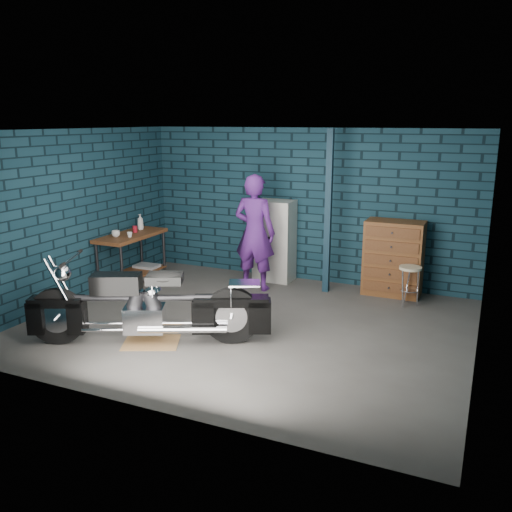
{
  "coord_description": "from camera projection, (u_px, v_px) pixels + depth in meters",
  "views": [
    {
      "loc": [
        3.02,
        -6.55,
        2.84
      ],
      "look_at": [
        -0.01,
        0.3,
        0.94
      ],
      "focal_mm": 38.0,
      "sensor_mm": 36.0,
      "label": 1
    }
  ],
  "objects": [
    {
      "name": "locker",
      "position": [
        274.0,
        241.0,
        9.69
      ],
      "size": [
        0.68,
        0.48,
        1.45
      ],
      "primitive_type": "cube",
      "color": "beige",
      "rests_on": "ground"
    },
    {
      "name": "tool_chest",
      "position": [
        393.0,
        258.0,
        8.89
      ],
      "size": [
        0.93,
        0.52,
        1.24
      ],
      "primitive_type": "cube",
      "color": "brown",
      "rests_on": "ground"
    },
    {
      "name": "cup_a",
      "position": [
        116.0,
        234.0,
        9.12
      ],
      "size": [
        0.18,
        0.18,
        0.11
      ],
      "primitive_type": "imported",
      "rotation": [
        0.0,
        0.0,
        0.39
      ],
      "color": "#BEB290",
      "rests_on": "workbench"
    },
    {
      "name": "mug_red",
      "position": [
        135.0,
        229.0,
        9.49
      ],
      "size": [
        0.09,
        0.09,
        0.11
      ],
      "primitive_type": "cylinder",
      "rotation": [
        0.0,
        0.0,
        0.12
      ],
      "color": "maroon",
      "rests_on": "workbench"
    },
    {
      "name": "drip_mat",
      "position": [
        151.0,
        342.0,
        7.08
      ],
      "size": [
        0.87,
        0.78,
        0.01
      ],
      "primitive_type": "cube",
      "rotation": [
        0.0,
        0.0,
        0.43
      ],
      "color": "olive",
      "rests_on": "ground"
    },
    {
      "name": "shop_stool",
      "position": [
        409.0,
        286.0,
        8.43
      ],
      "size": [
        0.39,
        0.39,
        0.63
      ],
      "primitive_type": null,
      "rotation": [
        0.0,
        0.0,
        -0.16
      ],
      "color": "#BEB290",
      "rests_on": "ground"
    },
    {
      "name": "person",
      "position": [
        255.0,
        233.0,
        9.11
      ],
      "size": [
        0.72,
        0.48,
        1.97
      ],
      "primitive_type": "imported",
      "rotation": [
        0.0,
        0.0,
        3.15
      ],
      "color": "#54207A",
      "rests_on": "ground"
    },
    {
      "name": "ground",
      "position": [
        248.0,
        325.0,
        7.69
      ],
      "size": [
        6.0,
        6.0,
        0.0
      ],
      "primitive_type": "plane",
      "color": "#4E4B48",
      "rests_on": "ground"
    },
    {
      "name": "room_walls",
      "position": [
        264.0,
        187.0,
        7.72
      ],
      "size": [
        6.02,
        5.01,
        2.71
      ],
      "color": "#102B37",
      "rests_on": "ground"
    },
    {
      "name": "workbench",
      "position": [
        132.0,
        259.0,
        9.48
      ],
      "size": [
        0.6,
        1.4,
        0.91
      ],
      "primitive_type": "cube",
      "color": "brown",
      "rests_on": "ground"
    },
    {
      "name": "motorcycle",
      "position": [
        149.0,
        300.0,
        6.94
      ],
      "size": [
        2.71,
        1.76,
        1.17
      ],
      "primitive_type": null,
      "rotation": [
        0.0,
        0.0,
        0.43
      ],
      "color": "black",
      "rests_on": "ground"
    },
    {
      "name": "bottle",
      "position": [
        140.0,
        222.0,
        9.72
      ],
      "size": [
        0.11,
        0.11,
        0.28
      ],
      "primitive_type": "imported",
      "rotation": [
        0.0,
        0.0,
        -0.06
      ],
      "color": "gray",
      "rests_on": "workbench"
    },
    {
      "name": "cup_b",
      "position": [
        130.0,
        235.0,
        9.1
      ],
      "size": [
        0.1,
        0.1,
        0.09
      ],
      "primitive_type": "imported",
      "rotation": [
        0.0,
        0.0,
        0.09
      ],
      "color": "#BEB290",
      "rests_on": "workbench"
    },
    {
      "name": "storage_bin",
      "position": [
        147.0,
        272.0,
        9.9
      ],
      "size": [
        0.43,
        0.3,
        0.26
      ],
      "primitive_type": "cube",
      "color": "gray",
      "rests_on": "ground"
    },
    {
      "name": "support_post",
      "position": [
        328.0,
        213.0,
        8.87
      ],
      "size": [
        0.1,
        0.1,
        2.7
      ],
      "primitive_type": "cube",
      "color": "#112736",
      "rests_on": "ground"
    }
  ]
}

